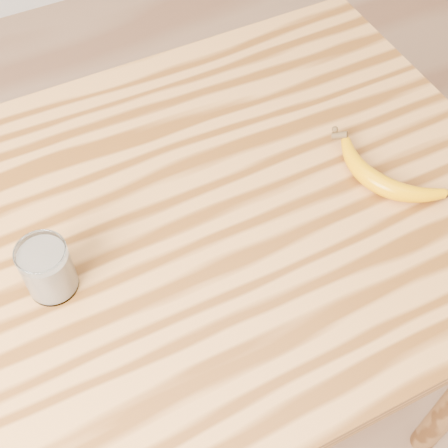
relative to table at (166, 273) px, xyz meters
name	(u,v)px	position (x,y,z in m)	size (l,w,h in m)	color
table	(166,273)	(0.00, 0.00, 0.00)	(1.20, 0.80, 0.90)	#B27537
smoothie_glass	(48,269)	(-0.18, -0.02, 0.17)	(0.07, 0.07, 0.09)	white
banana	(378,184)	(0.36, -0.09, 0.15)	(0.10, 0.28, 0.03)	#D58A00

